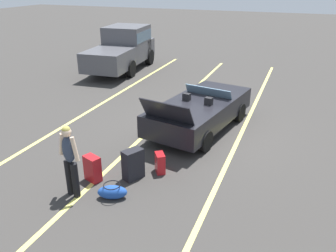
{
  "coord_description": "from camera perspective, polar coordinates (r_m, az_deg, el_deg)",
  "views": [
    {
      "loc": [
        -9.6,
        -2.7,
        4.42
      ],
      "look_at": [
        -1.76,
        0.37,
        0.75
      ],
      "focal_mm": 36.87,
      "sensor_mm": 36.0,
      "label": 1
    }
  ],
  "objects": [
    {
      "name": "suitcase_large_black",
      "position": [
        8.17,
        -5.81,
        -6.3
      ],
      "size": [
        0.55,
        0.47,
        0.74
      ],
      "rotation": [
        0.0,
        0.0,
        1.1
      ],
      "color": "black",
      "rests_on": "ground_plane"
    },
    {
      "name": "suitcase_medium_bright",
      "position": [
        8.26,
        -12.37,
        -6.88
      ],
      "size": [
        0.37,
        0.46,
        0.62
      ],
      "rotation": [
        0.0,
        0.0,
        2.77
      ],
      "color": "red",
      "rests_on": "ground_plane"
    },
    {
      "name": "convertible_car",
      "position": [
        10.85,
        5.79,
        2.77
      ],
      "size": [
        4.43,
        2.48,
        1.51
      ],
      "rotation": [
        0.0,
        0.0,
        -0.18
      ],
      "color": "black",
      "rests_on": "ground_plane"
    },
    {
      "name": "lot_line_mid",
      "position": [
        11.34,
        -1.61,
        0.6
      ],
      "size": [
        18.0,
        0.12,
        0.01
      ],
      "primitive_type": "cube",
      "color": "#EAE066",
      "rests_on": "ground_plane"
    },
    {
      "name": "parked_pickup_truck_near",
      "position": [
        18.01,
        -7.36,
        12.77
      ],
      "size": [
        5.14,
        2.37,
        2.1
      ],
      "rotation": [
        0.0,
        0.0,
        0.08
      ],
      "color": "#4C4C51",
      "rests_on": "ground_plane"
    },
    {
      "name": "lot_line_far",
      "position": [
        12.57,
        -13.04,
        2.34
      ],
      "size": [
        18.0,
        0.12,
        0.01
      ],
      "primitive_type": "cube",
      "color": "#EAE066",
      "rests_on": "ground_plane"
    },
    {
      "name": "suitcase_small_carryon",
      "position": [
        8.42,
        -1.33,
        -6.14
      ],
      "size": [
        0.39,
        0.36,
        0.5
      ],
      "rotation": [
        0.0,
        0.0,
        5.32
      ],
      "color": "red",
      "rests_on": "ground_plane"
    },
    {
      "name": "lot_line_near",
      "position": [
        10.66,
        11.89,
        -1.48
      ],
      "size": [
        18.0,
        0.12,
        0.01
      ],
      "primitive_type": "cube",
      "color": "#EAE066",
      "rests_on": "ground_plane"
    },
    {
      "name": "traveler_person",
      "position": [
        7.54,
        -15.96,
        -5.03
      ],
      "size": [
        0.29,
        0.61,
        1.65
      ],
      "rotation": [
        0.0,
        0.0,
        -0.24
      ],
      "color": "black",
      "rests_on": "ground_plane"
    },
    {
      "name": "ground_plane",
      "position": [
        10.91,
        5.2,
        -0.45
      ],
      "size": [
        80.0,
        80.0,
        0.0
      ],
      "primitive_type": "plane",
      "color": "#383533"
    },
    {
      "name": "duffel_bag",
      "position": [
        7.64,
        -9.18,
        -10.69
      ],
      "size": [
        0.5,
        0.7,
        0.34
      ],
      "rotation": [
        0.0,
        0.0,
        1.93
      ],
      "color": "#1E479E",
      "rests_on": "ground_plane"
    }
  ]
}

